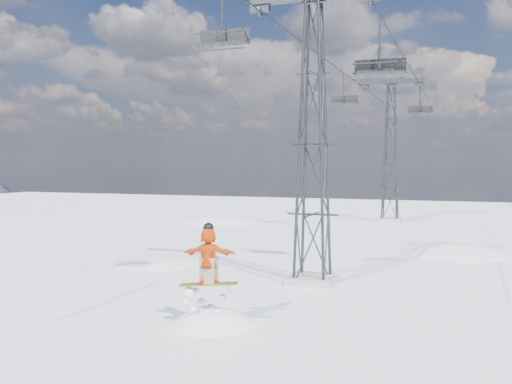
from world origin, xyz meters
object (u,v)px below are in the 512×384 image
lift_chair_near (223,38)px  snowboarder_jump (213,378)px  lift_tower_near (313,145)px  lift_tower_far (390,154)px

lift_chair_near → snowboarder_jump: bearing=-73.1°
lift_tower_near → lift_tower_far: same height
lift_tower_near → lift_chair_near: bearing=-120.4°
lift_tower_far → lift_tower_near: bearing=-90.0°
lift_tower_near → lift_tower_far: size_ratio=1.00×
snowboarder_jump → lift_chair_near: lift_chair_near is taller
lift_chair_near → lift_tower_far: bearing=85.6°
lift_tower_far → snowboarder_jump: bearing=-92.5°
lift_tower_far → lift_chair_near: size_ratio=4.99×
lift_tower_near → lift_chair_near: (-2.20, -3.75, 3.55)m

